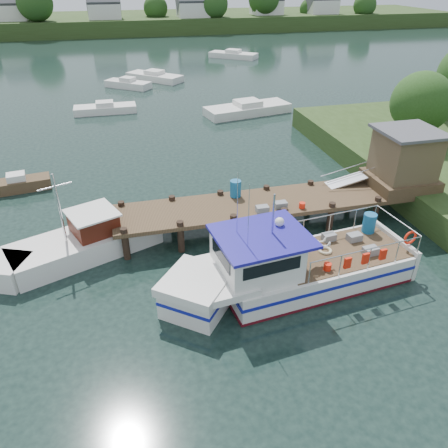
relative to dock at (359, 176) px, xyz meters
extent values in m
plane|color=black|center=(-6.51, -0.01, -2.24)|extent=(160.00, 160.00, 0.00)
cylinder|color=#332114|center=(7.49, 5.99, -0.72)|extent=(0.50, 0.50, 3.05)
sphere|color=#234518|center=(7.49, 5.99, 1.72)|extent=(3.90, 3.90, 3.90)
cube|color=#2C421B|center=(-6.51, 83.99, -0.84)|extent=(140.00, 24.00, 3.00)
cylinder|color=#332114|center=(-23.51, 74.99, 0.16)|extent=(0.60, 0.60, 4.80)
sphere|color=#234518|center=(-23.51, 74.99, 3.71)|extent=(6.34, 6.34, 6.34)
cylinder|color=#332114|center=(-12.51, 76.99, -0.74)|extent=(0.60, 0.60, 3.00)
sphere|color=#234518|center=(-12.51, 76.99, 1.48)|extent=(3.96, 3.96, 3.96)
cylinder|color=#332114|center=(-1.51, 78.99, -0.44)|extent=(0.60, 0.60, 3.60)
sphere|color=#234518|center=(-1.51, 78.99, 2.22)|extent=(4.75, 4.75, 4.75)
cylinder|color=#332114|center=(9.49, 74.99, -0.14)|extent=(0.60, 0.60, 4.20)
sphere|color=#234518|center=(9.49, 74.99, 2.97)|extent=(5.54, 5.54, 5.54)
cylinder|color=#332114|center=(20.49, 76.99, 0.16)|extent=(0.60, 0.60, 4.80)
cylinder|color=#332114|center=(31.49, 78.99, -0.74)|extent=(0.60, 0.60, 3.00)
sphere|color=#234518|center=(31.49, 78.99, 1.48)|extent=(3.96, 3.96, 3.96)
cylinder|color=#332114|center=(42.49, 74.99, -0.44)|extent=(0.60, 0.60, 3.60)
sphere|color=#234518|center=(42.49, 74.99, 2.22)|extent=(4.75, 4.75, 4.75)
cube|color=silver|center=(-28.51, 77.99, 1.76)|extent=(6.00, 5.00, 3.00)
cube|color=#47474C|center=(-28.51, 77.99, 3.66)|extent=(6.20, 5.09, 5.09)
cube|color=silver|center=(-11.51, 76.99, 1.76)|extent=(6.00, 5.00, 3.00)
cube|color=#47474C|center=(-11.51, 76.99, 3.66)|extent=(6.20, 5.09, 5.09)
cube|color=silver|center=(5.49, 75.99, 1.76)|extent=(6.00, 5.00, 3.00)
cube|color=#47474C|center=(5.49, 75.99, 3.66)|extent=(6.20, 5.09, 5.09)
cube|color=silver|center=(21.49, 77.99, 1.76)|extent=(6.00, 5.00, 3.00)
cube|color=silver|center=(33.49, 76.99, 1.76)|extent=(6.00, 5.00, 3.00)
cube|color=#4A3623|center=(-4.51, -0.01, -0.94)|extent=(16.00, 3.00, 0.20)
cylinder|color=black|center=(-12.01, -1.31, -1.59)|extent=(0.32, 0.32, 1.90)
cylinder|color=black|center=(-12.01, 1.29, -1.59)|extent=(0.32, 0.32, 1.90)
cylinder|color=black|center=(-9.51, -1.31, -1.59)|extent=(0.32, 0.32, 1.90)
cylinder|color=black|center=(-9.51, 1.29, -1.59)|extent=(0.32, 0.32, 1.90)
cylinder|color=black|center=(-7.01, -1.31, -1.59)|extent=(0.32, 0.32, 1.90)
cylinder|color=black|center=(-7.01, 1.29, -1.59)|extent=(0.32, 0.32, 1.90)
cylinder|color=black|center=(-4.51, -1.31, -1.59)|extent=(0.32, 0.32, 1.90)
cylinder|color=black|center=(-4.51, 1.29, -1.59)|extent=(0.32, 0.32, 1.90)
cylinder|color=black|center=(-2.01, -1.31, -1.59)|extent=(0.32, 0.32, 1.90)
cylinder|color=black|center=(-2.01, 1.29, -1.59)|extent=(0.32, 0.32, 1.90)
cylinder|color=black|center=(0.49, -1.31, -1.59)|extent=(0.32, 0.32, 1.90)
cylinder|color=black|center=(0.49, 1.29, -1.59)|extent=(0.32, 0.32, 1.90)
cylinder|color=black|center=(2.99, -1.31, -1.59)|extent=(0.32, 0.32, 1.90)
cylinder|color=black|center=(2.99, 1.29, -1.59)|extent=(0.32, 0.32, 1.90)
cube|color=#4A3623|center=(2.49, -0.01, -0.54)|extent=(3.20, 3.00, 0.60)
cube|color=brown|center=(2.49, -0.01, 0.86)|extent=(2.60, 2.60, 2.40)
cube|color=#47474C|center=(2.49, -0.01, 2.16)|extent=(3.00, 3.00, 0.15)
cube|color=#A5A8AD|center=(0.19, 0.89, -0.59)|extent=(3.34, 0.90, 0.79)
cylinder|color=silver|center=(0.19, 0.49, -0.09)|extent=(3.34, 0.05, 0.76)
cylinder|color=silver|center=(0.19, 1.29, -0.09)|extent=(3.34, 0.05, 0.76)
cube|color=slate|center=(-5.51, -1.01, -0.68)|extent=(0.60, 0.40, 0.30)
cube|color=slate|center=(-4.51, -0.81, -0.68)|extent=(0.60, 0.40, 0.30)
cylinder|color=red|center=(-3.51, -1.11, -0.69)|extent=(0.30, 0.30, 0.28)
cylinder|color=#145A8D|center=(-6.31, 0.89, -0.40)|extent=(0.56, 0.56, 0.85)
cube|color=silver|center=(-4.49, -4.86, -1.65)|extent=(8.00, 3.95, 1.18)
cube|color=silver|center=(-9.59, -5.45, -1.65)|extent=(3.06, 3.06, 1.18)
cube|color=silver|center=(-9.59, -5.45, -0.91)|extent=(3.34, 3.36, 0.36)
cube|color=silver|center=(-8.57, -5.33, -0.94)|extent=(2.38, 3.14, 0.31)
cube|color=#121894|center=(-4.49, -4.86, -1.50)|extent=(8.10, 4.00, 0.14)
cube|color=#121894|center=(-9.59, -5.45, -1.50)|extent=(3.11, 3.11, 0.14)
cube|color=#4D0B13|center=(-4.49, -4.86, -2.19)|extent=(8.10, 3.98, 0.14)
cube|color=#4A3623|center=(-3.27, -4.72, -1.05)|extent=(5.82, 3.39, 0.04)
cube|color=silver|center=(-0.52, -4.40, -1.55)|extent=(0.56, 3.08, 1.38)
cube|color=silver|center=(-7.14, -5.17, -0.29)|extent=(3.16, 2.98, 1.54)
cube|color=black|center=(-6.99, -6.50, 0.02)|extent=(2.25, 0.30, 0.51)
cube|color=black|center=(-7.30, -3.83, 0.02)|extent=(2.25, 0.30, 0.51)
cube|color=black|center=(-8.58, -5.34, 0.02)|extent=(0.25, 1.84, 0.51)
cube|color=#1D1791|center=(-6.94, -5.14, 0.53)|extent=(3.81, 3.36, 0.12)
cylinder|color=silver|center=(-6.53, -5.10, 1.40)|extent=(0.09, 0.09, 1.64)
cylinder|color=silver|center=(-7.69, -5.75, 1.81)|extent=(0.03, 0.03, 2.46)
cylinder|color=silver|center=(-7.81, -4.73, 1.81)|extent=(0.03, 0.03, 2.46)
sphere|color=silver|center=(-6.07, -4.63, 0.73)|extent=(0.41, 0.41, 0.37)
cylinder|color=silver|center=(-2.95, -6.11, -0.09)|extent=(5.10, 0.64, 0.05)
cylinder|color=silver|center=(-3.28, -3.29, -0.09)|extent=(5.10, 0.64, 0.05)
cylinder|color=silver|center=(-0.54, -4.40, -0.09)|extent=(0.37, 2.81, 0.05)
cylinder|color=silver|center=(-5.45, -6.40, -0.57)|extent=(0.05, 0.05, 0.97)
cylinder|color=silver|center=(-5.78, -3.58, -0.57)|extent=(0.05, 0.05, 0.97)
cylinder|color=silver|center=(-4.13, -6.24, -0.57)|extent=(0.05, 0.05, 0.97)
cylinder|color=silver|center=(-4.45, -3.43, -0.57)|extent=(0.05, 0.05, 0.97)
cylinder|color=silver|center=(-2.80, -6.09, -0.57)|extent=(0.05, 0.05, 0.97)
cylinder|color=silver|center=(-3.13, -3.28, -0.57)|extent=(0.05, 0.05, 0.97)
cylinder|color=silver|center=(-1.48, -5.93, -0.57)|extent=(0.05, 0.05, 0.97)
cylinder|color=silver|center=(-1.80, -3.12, -0.57)|extent=(0.05, 0.05, 0.97)
cylinder|color=silver|center=(-0.41, -5.81, -0.57)|extent=(0.05, 0.05, 0.97)
cylinder|color=silver|center=(-0.74, -3.00, -0.57)|extent=(0.05, 0.05, 0.97)
cube|color=slate|center=(-2.18, -5.21, -0.88)|extent=(0.66, 0.48, 0.33)
cube|color=slate|center=(-2.31, -4.09, -0.88)|extent=(0.66, 0.48, 0.33)
cube|color=slate|center=(-3.38, -3.80, -0.88)|extent=(0.61, 0.45, 0.33)
cylinder|color=#145A8D|center=(-1.34, -3.56, -0.60)|extent=(0.64, 0.64, 0.90)
cylinder|color=red|center=(-4.39, -5.78, -0.90)|extent=(0.34, 0.34, 0.31)
torus|color=#BFB28C|center=(-3.91, -4.58, -0.99)|extent=(0.64, 0.64, 0.12)
torus|color=red|center=(-0.41, -5.21, -0.50)|extent=(0.64, 0.18, 0.64)
cube|color=red|center=(-3.82, -6.23, -0.50)|extent=(0.30, 0.14, 0.46)
cube|color=red|center=(-3.00, -6.13, -0.50)|extent=(0.30, 0.14, 0.46)
cube|color=red|center=(-2.19, -6.04, -0.50)|extent=(0.30, 0.14, 0.46)
imported|color=silver|center=(-5.07, -5.24, -0.16)|extent=(0.50, 0.70, 1.81)
cube|color=silver|center=(-13.79, -0.44, -1.73)|extent=(7.07, 4.76, 1.02)
cube|color=silver|center=(-17.00, -1.74, -1.73)|extent=(2.27, 2.27, 1.02)
cube|color=#46160B|center=(-13.31, -0.25, -0.76)|extent=(2.39, 2.39, 0.97)
cube|color=silver|center=(-13.31, -0.25, -0.25)|extent=(2.66, 2.66, 0.08)
cylinder|color=silver|center=(-14.54, -0.75, 0.41)|extent=(0.13, 0.13, 3.16)
cylinder|color=silver|center=(-14.54, -0.75, 1.43)|extent=(1.35, 0.59, 0.06)
cube|color=#4A3623|center=(-17.88, 7.45, -1.91)|extent=(3.79, 1.76, 0.67)
cube|color=silver|center=(-17.88, 7.45, -1.40)|extent=(1.14, 1.02, 0.43)
cube|color=silver|center=(5.93, 46.78, -1.87)|extent=(6.93, 6.13, 0.75)
cube|color=silver|center=(5.93, 46.78, -1.30)|extent=(2.56, 2.51, 0.48)
cube|color=silver|center=(-12.63, 22.75, -1.92)|extent=(5.50, 1.87, 0.64)
cube|color=silver|center=(-12.63, 22.75, -1.43)|extent=(1.54, 1.32, 0.41)
cube|color=silver|center=(-10.06, 31.92, -1.88)|extent=(5.11, 4.55, 0.72)
cube|color=silver|center=(-10.06, 31.92, -1.34)|extent=(1.89, 1.86, 0.46)
cube|color=silver|center=(-0.14, 19.24, -1.85)|extent=(8.11, 4.11, 0.77)
cube|color=silver|center=(-0.14, 19.24, -1.27)|extent=(2.49, 2.25, 0.50)
cube|color=silver|center=(-6.82, 34.85, -1.87)|extent=(6.49, 6.39, 0.73)
cube|color=silver|center=(-6.82, 34.85, -1.32)|extent=(2.50, 2.50, 0.47)
camera|label=1|loc=(-11.69, -18.27, 9.25)|focal=35.00mm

